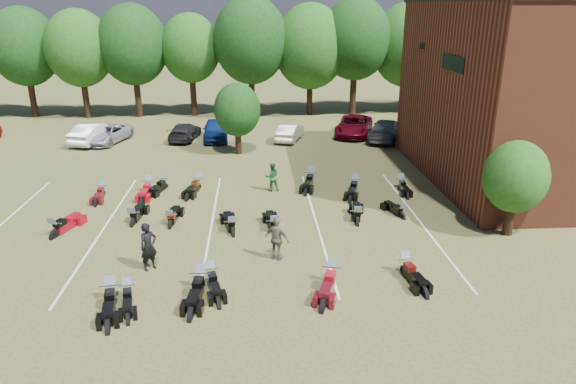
{
  "coord_description": "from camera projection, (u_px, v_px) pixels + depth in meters",
  "views": [
    {
      "loc": [
        -0.89,
        -19.58,
        9.78
      ],
      "look_at": [
        0.71,
        4.0,
        1.2
      ],
      "focal_mm": 32.0,
      "sensor_mm": 36.0,
      "label": 1
    }
  ],
  "objects": [
    {
      "name": "motorcycle_15",
      "position": [
        149.0,
        192.0,
        28.61
      ],
      "size": [
        0.85,
        2.46,
        1.36
      ],
      "primitive_type": null,
      "rotation": [
        0.0,
        0.0,
        -0.03
      ],
      "color": "maroon",
      "rests_on": "ground"
    },
    {
      "name": "motorcycle_14",
      "position": [
        103.0,
        196.0,
        28.11
      ],
      "size": [
        0.74,
        2.13,
        1.18
      ],
      "primitive_type": null,
      "rotation": [
        0.0,
        0.0,
        0.03
      ],
      "color": "#4B0A12",
      "rests_on": "ground"
    },
    {
      "name": "parking_lines",
      "position": [
        212.0,
        225.0,
        24.37
      ],
      "size": [
        20.1,
        14.0,
        0.01
      ],
      "color": "silver",
      "rests_on": "ground"
    },
    {
      "name": "motorcycle_17",
      "position": [
        198.0,
        189.0,
        29.08
      ],
      "size": [
        1.29,
        2.47,
        1.32
      ],
      "primitive_type": null,
      "rotation": [
        0.0,
        0.0,
        -0.24
      ],
      "color": "black",
      "rests_on": "ground"
    },
    {
      "name": "young_tree_near_building",
      "position": [
        516.0,
        177.0,
        22.42
      ],
      "size": [
        2.8,
        2.8,
        4.16
      ],
      "color": "black",
      "rests_on": "ground"
    },
    {
      "name": "motorcycle_3",
      "position": [
        129.0,
        299.0,
        18.19
      ],
      "size": [
        1.04,
        2.1,
        1.12
      ],
      "primitive_type": null,
      "rotation": [
        0.0,
        0.0,
        0.21
      ],
      "color": "black",
      "rests_on": "ground"
    },
    {
      "name": "car_7",
      "position": [
        386.0,
        130.0,
        39.56
      ],
      "size": [
        4.23,
        5.91,
        1.59
      ],
      "primitive_type": "imported",
      "rotation": [
        0.0,
        0.0,
        2.73
      ],
      "color": "#3A3B40",
      "rests_on": "ground"
    },
    {
      "name": "person_black",
      "position": [
        148.0,
        247.0,
        19.94
      ],
      "size": [
        0.84,
        0.81,
        1.95
      ],
      "primitive_type": "imported",
      "rotation": [
        0.0,
        0.0,
        0.7
      ],
      "color": "black",
      "rests_on": "ground"
    },
    {
      "name": "motorcycle_11",
      "position": [
        274.0,
        234.0,
        23.41
      ],
      "size": [
        1.02,
        2.45,
        1.33
      ],
      "primitive_type": null,
      "rotation": [
        0.0,
        0.0,
        3.25
      ],
      "color": "black",
      "rests_on": "ground"
    },
    {
      "name": "motorcycle_20",
      "position": [
        400.0,
        189.0,
        29.19
      ],
      "size": [
        0.77,
        2.15,
        1.18
      ],
      "primitive_type": null,
      "rotation": [
        0.0,
        0.0,
        -0.04
      ],
      "color": "black",
      "rests_on": "ground"
    },
    {
      "name": "motorcycle_6",
      "position": [
        332.0,
        283.0,
        19.21
      ],
      "size": [
        1.52,
        2.61,
        1.38
      ],
      "primitive_type": null,
      "rotation": [
        0.0,
        0.0,
        -0.31
      ],
      "color": "#4C0A13",
      "rests_on": "ground"
    },
    {
      "name": "car_1",
      "position": [
        95.0,
        133.0,
        38.62
      ],
      "size": [
        2.98,
        5.03,
        1.57
      ],
      "primitive_type": "imported",
      "rotation": [
        0.0,
        0.0,
        2.84
      ],
      "color": "silver",
      "rests_on": "ground"
    },
    {
      "name": "motorcycle_2",
      "position": [
        201.0,
        290.0,
        18.79
      ],
      "size": [
        1.02,
        2.54,
        1.38
      ],
      "primitive_type": null,
      "rotation": [
        0.0,
        0.0,
        -0.09
      ],
      "color": "black",
      "rests_on": "ground"
    },
    {
      "name": "motorcycle_13",
      "position": [
        401.0,
        218.0,
        25.15
      ],
      "size": [
        1.28,
        2.13,
        1.13
      ],
      "primitive_type": null,
      "rotation": [
        0.0,
        0.0,
        3.47
      ],
      "color": "black",
      "rests_on": "ground"
    },
    {
      "name": "young_tree_midfield",
      "position": [
        237.0,
        110.0,
        35.11
      ],
      "size": [
        3.2,
        3.2,
        4.7
      ],
      "color": "black",
      "rests_on": "ground"
    },
    {
      "name": "motorcycle_10",
      "position": [
        232.0,
        234.0,
        23.34
      ],
      "size": [
        1.21,
        2.48,
        1.33
      ],
      "primitive_type": null,
      "rotation": [
        0.0,
        0.0,
        3.34
      ],
      "color": "black",
      "rests_on": "ground"
    },
    {
      "name": "car_3",
      "position": [
        185.0,
        131.0,
        39.73
      ],
      "size": [
        2.39,
        4.6,
        1.27
      ],
      "primitive_type": "imported",
      "rotation": [
        0.0,
        0.0,
        3.0
      ],
      "color": "black",
      "rests_on": "ground"
    },
    {
      "name": "motorcycle_4",
      "position": [
        211.0,
        283.0,
        19.22
      ],
      "size": [
        1.18,
        2.31,
        1.23
      ],
      "primitive_type": null,
      "rotation": [
        0.0,
        0.0,
        0.22
      ],
      "color": "black",
      "rests_on": "ground"
    },
    {
      "name": "person_green",
      "position": [
        272.0,
        177.0,
        28.6
      ],
      "size": [
        0.85,
        0.7,
        1.62
      ],
      "primitive_type": "imported",
      "rotation": [
        0.0,
        0.0,
        3.26
      ],
      "color": "#215A2E",
      "rests_on": "ground"
    },
    {
      "name": "motorcycle_16",
      "position": [
        165.0,
        189.0,
        29.18
      ],
      "size": [
        1.39,
        2.32,
        1.23
      ],
      "primitive_type": null,
      "rotation": [
        0.0,
        0.0,
        -0.33
      ],
      "color": "black",
      "rests_on": "ground"
    },
    {
      "name": "ground",
      "position": [
        278.0,
        251.0,
        21.75
      ],
      "size": [
        160.0,
        160.0,
        0.0
      ],
      "primitive_type": "plane",
      "color": "brown",
      "rests_on": "ground"
    },
    {
      "name": "car_4",
      "position": [
        216.0,
        130.0,
        39.67
      ],
      "size": [
        2.05,
        4.67,
        1.56
      ],
      "primitive_type": "imported",
      "rotation": [
        0.0,
        0.0,
        0.05
      ],
      "color": "navy",
      "rests_on": "ground"
    },
    {
      "name": "motorcycle_12",
      "position": [
        357.0,
        224.0,
        24.47
      ],
      "size": [
        1.1,
        2.48,
        1.33
      ],
      "primitive_type": null,
      "rotation": [
        0.0,
        0.0,
        3.0
      ],
      "color": "black",
      "rests_on": "ground"
    },
    {
      "name": "motorcycle_18",
      "position": [
        311.0,
        184.0,
        29.96
      ],
      "size": [
        1.43,
        2.65,
        1.41
      ],
      "primitive_type": null,
      "rotation": [
        0.0,
        0.0,
        -0.26
      ],
      "color": "black",
      "rests_on": "ground"
    },
    {
      "name": "person_grey",
      "position": [
        277.0,
        239.0,
        20.71
      ],
      "size": [
        1.16,
        0.97,
        1.86
      ],
      "primitive_type": "imported",
      "rotation": [
        0.0,
        0.0,
        2.57
      ],
      "color": "#625F54",
      "rests_on": "ground"
    },
    {
      "name": "car_5",
      "position": [
        290.0,
        132.0,
        39.47
      ],
      "size": [
        2.55,
        4.18,
        1.3
      ],
      "primitive_type": "imported",
      "rotation": [
        0.0,
        0.0,
        2.82
      ],
      "color": "#B0B1AC",
      "rests_on": "ground"
    },
    {
      "name": "tree_line",
      "position": [
        251.0,
        47.0,
        46.73
      ],
      "size": [
        56.0,
        6.0,
        9.79
      ],
      "color": "black",
      "rests_on": "ground"
    },
    {
      "name": "motorcycle_19",
      "position": [
        355.0,
        191.0,
        28.83
      ],
      "size": [
        1.51,
        2.59,
        1.38
      ],
      "primitive_type": null,
      "rotation": [
        0.0,
        0.0,
        -0.31
      ],
      "color": "black",
      "rests_on": "ground"
    },
    {
      "name": "car_6",
      "position": [
        354.0,
        126.0,
        41.05
      ],
      "size": [
        4.14,
        6.08,
        1.55
      ],
      "primitive_type": "imported",
      "rotation": [
        0.0,
        0.0,
        -0.31
      ],
      "color": "#5C0515",
      "rests_on": "ground"
    },
    {
      "name": "motorcycle_7",
      "position": [
        56.0,
        237.0,
        23.07
      ],
      "size": [
        1.55,
        2.64,
        1.4
      ],
      "primitive_type": null,
      "rotation": [
        0.0,
        0.0,
        2.82
      ],
      "color": "maroon",
      "rests_on": "ground"
    },
    {
      "name": "car_2",
      "position": [
        107.0,
        134.0,
        38.81
      ],
      "size": [
        3.47,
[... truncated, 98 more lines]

